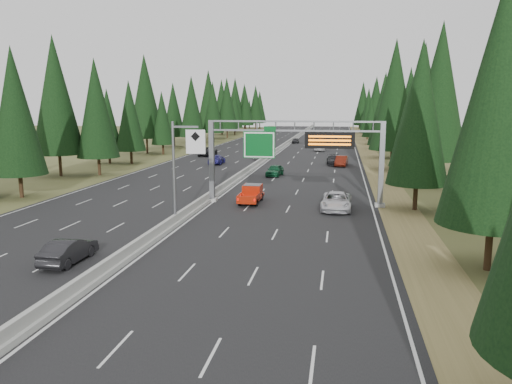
{
  "coord_description": "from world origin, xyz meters",
  "views": [
    {
      "loc": [
        12.54,
        -11.15,
        9.29
      ],
      "look_at": [
        7.22,
        20.0,
        3.77
      ],
      "focal_mm": 35.0,
      "sensor_mm": 36.0,
      "label": 1
    }
  ],
  "objects": [
    {
      "name": "tree_row_left",
      "position": [
        -22.07,
        74.25,
        9.43
      ],
      "size": [
        11.89,
        240.67,
        18.91
      ],
      "color": "black",
      "rests_on": "ground"
    },
    {
      "name": "car_ahead_white",
      "position": [
        8.34,
        90.78,
        0.73
      ],
      "size": [
        2.26,
        4.74,
        1.3
      ],
      "primitive_type": "imported",
      "rotation": [
        0.0,
        0.0,
        -0.02
      ],
      "color": "silver",
      "rests_on": "road"
    },
    {
      "name": "red_pickup",
      "position": [
        4.21,
        35.19,
        0.99
      ],
      "size": [
        1.81,
        5.06,
        1.65
      ],
      "color": "black",
      "rests_on": "road"
    },
    {
      "name": "car_onc_white",
      "position": [
        -1.5,
        73.31,
        0.72
      ],
      "size": [
        1.64,
        3.82,
        1.28
      ],
      "primitive_type": "imported",
      "rotation": [
        0.0,
        0.0,
        3.17
      ],
      "color": "silver",
      "rests_on": "road"
    },
    {
      "name": "shoulder_left",
      "position": [
        -17.8,
        80.0,
        0.03
      ],
      "size": [
        3.6,
        260.0,
        0.06
      ],
      "primitive_type": "cube",
      "color": "#485025",
      "rests_on": "ground"
    },
    {
      "name": "car_onc_far",
      "position": [
        -11.61,
        77.58,
        0.89
      ],
      "size": [
        2.85,
        5.88,
        1.61
      ],
      "primitive_type": "imported",
      "rotation": [
        0.0,
        0.0,
        3.17
      ],
      "color": "black",
      "rests_on": "road"
    },
    {
      "name": "car_onc_near",
      "position": [
        -3.18,
        15.0,
        0.81
      ],
      "size": [
        1.61,
        4.44,
        1.46
      ],
      "primitive_type": "imported",
      "rotation": [
        0.0,
        0.0,
        3.13
      ],
      "color": "black",
      "rests_on": "road"
    },
    {
      "name": "median_barrier",
      "position": [
        0.0,
        80.0,
        0.41
      ],
      "size": [
        0.7,
        260.0,
        0.85
      ],
      "color": "gray",
      "rests_on": "road"
    },
    {
      "name": "hov_sign_pole",
      "position": [
        0.58,
        24.97,
        4.72
      ],
      "size": [
        2.8,
        0.5,
        8.0
      ],
      "color": "slate",
      "rests_on": "road"
    },
    {
      "name": "sign_gantry",
      "position": [
        8.92,
        34.88,
        5.27
      ],
      "size": [
        16.75,
        0.98,
        7.8
      ],
      "color": "slate",
      "rests_on": "road"
    },
    {
      "name": "car_ahead_dkred",
      "position": [
        12.65,
        65.7,
        0.86
      ],
      "size": [
        2.07,
        4.87,
        1.56
      ],
      "primitive_type": "imported",
      "rotation": [
        0.0,
        0.0,
        -0.09
      ],
      "color": "#5E180D",
      "rests_on": "road"
    },
    {
      "name": "car_ahead_dkgrey",
      "position": [
        11.49,
        67.2,
        0.83
      ],
      "size": [
        2.47,
        5.33,
        1.51
      ],
      "primitive_type": "imported",
      "rotation": [
        0.0,
        0.0,
        0.07
      ],
      "color": "black",
      "rests_on": "road"
    },
    {
      "name": "car_ahead_far",
      "position": [
        1.5,
        110.72,
        0.72
      ],
      "size": [
        1.65,
        3.8,
        1.28
      ],
      "primitive_type": "imported",
      "rotation": [
        0.0,
        0.0,
        -0.04
      ],
      "color": "black",
      "rests_on": "road"
    },
    {
      "name": "car_onc_blue",
      "position": [
        -6.84,
        65.25,
        0.82
      ],
      "size": [
        2.31,
        5.21,
        1.49
      ],
      "primitive_type": "imported",
      "rotation": [
        0.0,
        0.0,
        3.19
      ],
      "color": "navy",
      "rests_on": "road"
    },
    {
      "name": "tree_row_right",
      "position": [
        22.18,
        75.34,
        9.18
      ],
      "size": [
        11.78,
        242.47,
        18.65
      ],
      "color": "black",
      "rests_on": "ground"
    },
    {
      "name": "road",
      "position": [
        0.0,
        80.0,
        0.04
      ],
      "size": [
        32.0,
        260.0,
        0.08
      ],
      "primitive_type": "cube",
      "color": "black",
      "rests_on": "ground"
    },
    {
      "name": "car_ahead_green",
      "position": [
        4.01,
        53.44,
        0.82
      ],
      "size": [
        2.18,
        4.5,
        1.48
      ],
      "primitive_type": "imported",
      "rotation": [
        0.0,
        0.0,
        -0.1
      ],
      "color": "#12512E",
      "rests_on": "road"
    },
    {
      "name": "silver_minivan",
      "position": [
        12.27,
        32.91,
        0.86
      ],
      "size": [
        2.72,
        5.68,
        1.56
      ],
      "primitive_type": "imported",
      "rotation": [
        0.0,
        0.0,
        -0.02
      ],
      "color": "silver",
      "rests_on": "road"
    },
    {
      "name": "shoulder_right",
      "position": [
        17.8,
        80.0,
        0.03
      ],
      "size": [
        3.6,
        260.0,
        0.06
      ],
      "primitive_type": "cube",
      "color": "olive",
      "rests_on": "ground"
    }
  ]
}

